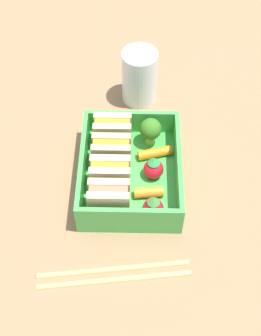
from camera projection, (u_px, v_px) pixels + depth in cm
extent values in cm
cube|color=#906F4E|center=(130.00, 184.00, 64.56)|extent=(120.00, 120.00, 2.00)
cube|color=green|center=(130.00, 177.00, 63.27)|extent=(16.40, 13.17, 1.20)
cube|color=green|center=(83.00, 165.00, 61.34)|extent=(16.40, 0.60, 3.82)
cube|color=green|center=(178.00, 167.00, 61.19)|extent=(16.40, 0.60, 3.82)
cube|color=green|center=(129.00, 218.00, 56.54)|extent=(0.60, 11.97, 3.82)
cube|color=green|center=(132.00, 122.00, 65.99)|extent=(0.60, 11.97, 3.82)
cube|color=#D3B781|center=(109.00, 206.00, 57.05)|extent=(1.00, 5.12, 4.75)
cube|color=#D87259|center=(109.00, 199.00, 57.65)|extent=(1.00, 4.71, 4.37)
cube|color=#D3B781|center=(109.00, 192.00, 58.25)|extent=(1.00, 5.12, 4.75)
cube|color=beige|center=(110.00, 181.00, 59.23)|extent=(1.00, 5.12, 4.75)
cube|color=orange|center=(110.00, 175.00, 59.83)|extent=(1.00, 4.71, 4.37)
cube|color=beige|center=(111.00, 169.00, 60.43)|extent=(1.00, 5.12, 4.75)
cube|color=tan|center=(111.00, 159.00, 61.41)|extent=(1.00, 5.12, 4.75)
cube|color=orange|center=(112.00, 153.00, 62.01)|extent=(1.00, 4.71, 4.37)
cube|color=tan|center=(112.00, 147.00, 62.61)|extent=(1.00, 5.12, 4.75)
cube|color=beige|center=(112.00, 138.00, 63.59)|extent=(1.00, 5.12, 4.75)
cube|color=orange|center=(113.00, 132.00, 64.19)|extent=(1.00, 4.71, 4.37)
cube|color=beige|center=(113.00, 127.00, 64.79)|extent=(1.00, 5.12, 4.75)
sphere|color=red|center=(153.00, 208.00, 58.09)|extent=(2.64, 2.64, 2.64)
cone|color=#44803C|center=(154.00, 201.00, 56.79)|extent=(1.58, 1.58, 0.60)
cylinder|color=orange|center=(149.00, 192.00, 60.26)|extent=(1.74, 3.87, 1.37)
sphere|color=red|center=(153.00, 171.00, 61.52)|extent=(2.69, 2.69, 2.69)
cone|color=#2E8D44|center=(154.00, 163.00, 60.20)|extent=(1.62, 1.62, 0.60)
cylinder|color=orange|center=(155.00, 153.00, 64.18)|extent=(2.50, 4.86, 1.33)
cylinder|color=#98C064|center=(150.00, 138.00, 65.46)|extent=(1.23, 1.23, 1.80)
sphere|color=#377521|center=(151.00, 129.00, 63.89)|extent=(3.03, 3.03, 3.03)
cylinder|color=tan|center=(114.00, 279.00, 54.81)|extent=(2.87, 18.23, 0.70)
cylinder|color=tan|center=(113.00, 268.00, 55.63)|extent=(2.87, 18.23, 0.70)
cylinder|color=white|center=(139.00, 77.00, 69.76)|extent=(5.31, 5.31, 8.62)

